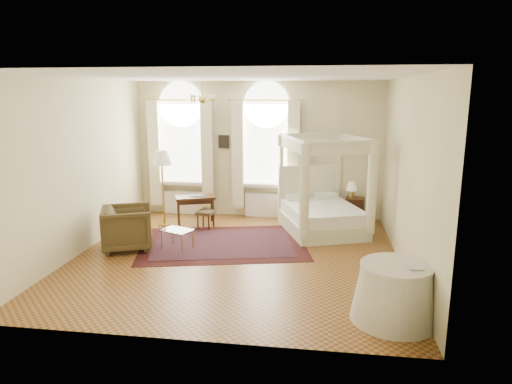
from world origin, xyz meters
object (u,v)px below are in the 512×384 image
Objects in this scene: writing_desk at (195,200)px; armchair at (127,228)px; canopy_bed at (322,211)px; stool at (206,214)px; coffee_table at (177,232)px; nightstand at (354,210)px; side_table at (395,293)px; floor_lamp at (162,162)px.

writing_desk is 1.07× the size of armchair.
canopy_bed is 2.94m from writing_desk.
armchair reaches higher than stool.
stool reaches higher than coffee_table.
canopy_bed is 2.49× the size of armchair.
nightstand is 0.60× the size of writing_desk.
armchair is at bearing -114.62° from writing_desk.
coffee_table is 0.59× the size of side_table.
armchair reaches higher than side_table.
canopy_bed is 1.34× the size of floor_lamp.
stool is at bearing -59.53° from armchair.
canopy_bed is at bearing 3.12° from stool.
stool is 1.96m from armchair.
floor_lamp reaches higher than coffee_table.
nightstand is 0.87× the size of coffee_table.
canopy_bed reaches higher than coffee_table.
floor_lamp is at bearing 171.76° from stool.
writing_desk is at bearing 12.40° from floor_lamp.
floor_lamp is 1.50× the size of side_table.
armchair is 5.26m from side_table.
writing_desk is at bearing 136.49° from stool.
nightstand is 4.79m from side_table.
nightstand is at bearing 16.24° from stool.
coffee_table is (-2.83, -1.58, -0.12)m from canopy_bed.
canopy_bed is 4.16m from armchair.
stool is 1.46m from coffee_table.
nightstand is 0.64× the size of armchair.
floor_lamp is 6.18m from side_table.
floor_lamp reaches higher than stool.
canopy_bed is at bearing -88.30° from armchair.
nightstand is 3.77m from writing_desk.
nightstand is 1.43× the size of stool.
stool is (-2.61, -0.14, -0.14)m from canopy_bed.
stool is 0.61× the size of coffee_table.
writing_desk is 1.17m from floor_lamp.
nightstand is 0.34× the size of floor_lamp.
side_table is (0.97, -3.95, -0.09)m from canopy_bed.
stool is at bearing 133.26° from side_table.
nightstand is at bearing 34.05° from coffee_table.
coffee_table is at bearing -150.75° from canopy_bed.
writing_desk is 0.50m from stool.
canopy_bed is 2.34× the size of writing_desk.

